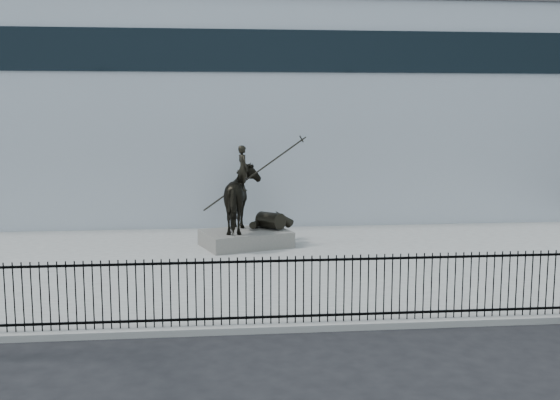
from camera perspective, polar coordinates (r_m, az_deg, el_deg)
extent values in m
plane|color=black|center=(13.44, -1.80, -13.04)|extent=(120.00, 120.00, 0.00)
cube|color=gray|center=(20.10, -3.21, -5.69)|extent=(30.00, 12.00, 0.15)
cube|color=silver|center=(32.53, -4.33, 7.39)|extent=(44.00, 14.00, 9.00)
cube|color=black|center=(14.52, -2.16, -10.17)|extent=(22.00, 0.05, 0.05)
cube|color=black|center=(14.18, -2.19, -5.37)|extent=(22.00, 0.05, 0.05)
cube|color=black|center=(14.34, -2.17, -7.90)|extent=(22.00, 0.03, 1.50)
cube|color=#595752|center=(22.41, -3.00, -3.37)|extent=(3.30, 2.74, 0.53)
imported|color=black|center=(22.18, -3.02, 0.15)|extent=(2.52, 2.73, 2.25)
imported|color=black|center=(22.03, -3.26, 2.79)|extent=(0.52, 0.64, 1.52)
cylinder|color=black|center=(22.20, -2.30, 2.24)|extent=(3.45, 1.20, 2.29)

